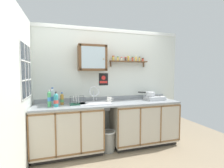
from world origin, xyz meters
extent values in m
plane|color=gray|center=(0.00, 0.00, 0.00)|extent=(5.86, 5.86, 0.00)
cube|color=silver|center=(0.00, 0.68, 1.22)|extent=(3.46, 0.05, 2.44)
cube|color=white|center=(0.00, 0.65, 2.39)|extent=(3.46, 0.02, 0.05)
cube|color=silver|center=(-1.46, -0.27, 1.22)|extent=(0.05, 3.46, 2.44)
cube|color=black|center=(-0.80, 0.38, 0.04)|extent=(1.20, 0.55, 0.08)
cube|color=beige|center=(-0.80, 0.35, 0.49)|extent=(1.22, 0.61, 0.81)
cube|color=brown|center=(-0.80, 0.04, 0.85)|extent=(1.22, 0.01, 0.03)
cube|color=brown|center=(-0.80, 0.04, 0.13)|extent=(1.22, 0.01, 0.03)
cube|color=brown|center=(-1.41, 0.04, 0.49)|extent=(0.02, 0.01, 0.75)
cube|color=brown|center=(-1.00, 0.04, 0.49)|extent=(0.02, 0.01, 0.75)
cube|color=brown|center=(-0.60, 0.04, 0.49)|extent=(0.02, 0.01, 0.75)
cube|color=brown|center=(-0.19, 0.04, 0.49)|extent=(0.02, 0.01, 0.75)
cube|color=black|center=(0.74, 0.38, 0.04)|extent=(1.31, 0.55, 0.08)
cube|color=beige|center=(0.74, 0.35, 0.49)|extent=(1.34, 0.61, 0.81)
cube|color=brown|center=(0.74, 0.04, 0.85)|extent=(1.34, 0.01, 0.03)
cube|color=brown|center=(0.74, 0.04, 0.13)|extent=(1.34, 0.01, 0.03)
cube|color=brown|center=(0.07, 0.04, 0.49)|extent=(0.02, 0.01, 0.75)
cube|color=brown|center=(0.52, 0.04, 0.49)|extent=(0.02, 0.01, 0.75)
cube|color=brown|center=(0.96, 0.04, 0.49)|extent=(0.02, 0.01, 0.75)
cube|color=brown|center=(1.41, 0.04, 0.49)|extent=(0.02, 0.01, 0.75)
cube|color=gray|center=(0.00, 0.35, 0.91)|extent=(2.82, 0.64, 0.03)
cube|color=gray|center=(0.00, 0.65, 0.96)|extent=(2.82, 0.02, 0.08)
cube|color=silver|center=(-0.29, 0.37, 0.93)|extent=(0.59, 0.40, 0.01)
cube|color=slate|center=(-0.29, 0.37, 0.80)|extent=(0.50, 0.33, 0.01)
cube|color=slate|center=(-0.29, 0.54, 0.86)|extent=(0.50, 0.01, 0.12)
cube|color=slate|center=(-0.29, 0.21, 0.86)|extent=(0.50, 0.01, 0.12)
cylinder|color=#4C4C51|center=(-0.29, 0.37, 0.80)|extent=(0.04, 0.04, 0.01)
cylinder|color=silver|center=(-0.28, 0.59, 0.93)|extent=(0.05, 0.05, 0.02)
cylinder|color=silver|center=(-0.28, 0.59, 1.04)|extent=(0.02, 0.02, 0.19)
torus|color=silver|center=(-0.28, 0.50, 1.14)|extent=(0.21, 0.02, 0.21)
cylinder|color=silver|center=(-0.22, 0.59, 0.97)|extent=(0.02, 0.02, 0.05)
cube|color=silver|center=(1.02, 0.39, 0.96)|extent=(0.39, 0.30, 0.08)
cylinder|color=#2D2D2D|center=(0.93, 0.41, 1.00)|extent=(0.15, 0.15, 0.01)
cylinder|color=#2D2D2D|center=(1.12, 0.41, 1.00)|extent=(0.15, 0.15, 0.01)
cylinder|color=black|center=(0.93, 0.25, 0.96)|extent=(0.03, 0.02, 0.03)
cylinder|color=black|center=(1.12, 0.25, 0.96)|extent=(0.03, 0.02, 0.03)
cylinder|color=silver|center=(0.93, 0.41, 1.05)|extent=(0.19, 0.19, 0.09)
torus|color=silver|center=(0.93, 0.41, 1.09)|extent=(0.20, 0.20, 0.01)
cylinder|color=black|center=(0.79, 0.52, 1.08)|extent=(0.15, 0.12, 0.02)
cylinder|color=#4CB266|center=(-1.11, 0.28, 1.05)|extent=(0.06, 0.06, 0.25)
cone|color=#4CB266|center=(-1.11, 0.28, 1.18)|extent=(0.06, 0.06, 0.03)
cylinder|color=white|center=(-1.11, 0.28, 1.21)|extent=(0.03, 0.03, 0.02)
cylinder|color=#3F8CCC|center=(-1.11, 0.28, 1.06)|extent=(0.06, 0.06, 0.07)
cylinder|color=teal|center=(-1.00, 0.25, 1.02)|extent=(0.08, 0.08, 0.21)
cone|color=teal|center=(-1.00, 0.25, 1.15)|extent=(0.07, 0.07, 0.03)
cylinder|color=#262626|center=(-1.00, 0.25, 1.17)|extent=(0.03, 0.03, 0.02)
cylinder|color=#D84C3F|center=(-1.00, 0.25, 1.01)|extent=(0.08, 0.08, 0.06)
cylinder|color=gold|center=(-0.90, 0.42, 1.01)|extent=(0.06, 0.06, 0.18)
cone|color=gold|center=(-0.90, 0.42, 1.12)|extent=(0.06, 0.06, 0.03)
cylinder|color=#2D59B2|center=(-0.90, 0.42, 1.14)|extent=(0.03, 0.03, 0.02)
cylinder|color=#4C9959|center=(-0.90, 0.42, 0.99)|extent=(0.06, 0.06, 0.05)
cylinder|color=silver|center=(-1.06, 0.38, 1.06)|extent=(0.08, 0.08, 0.27)
cone|color=silver|center=(-1.06, 0.38, 1.21)|extent=(0.08, 0.08, 0.04)
cylinder|color=#2D59B2|center=(-1.06, 0.38, 1.24)|extent=(0.04, 0.04, 0.02)
cylinder|color=#3F8CCC|center=(-1.06, 0.38, 1.05)|extent=(0.08, 0.08, 0.08)
cube|color=#26664C|center=(-0.62, 0.38, 0.93)|extent=(0.28, 0.22, 0.01)
cylinder|color=#4C4F54|center=(-0.75, 0.28, 1.00)|extent=(0.01, 0.01, 0.13)
cylinder|color=#4C4F54|center=(-0.49, 0.28, 1.00)|extent=(0.01, 0.01, 0.13)
cylinder|color=#4C4F54|center=(-0.75, 0.48, 1.00)|extent=(0.01, 0.01, 0.13)
cylinder|color=#4C4F54|center=(-0.49, 0.48, 1.00)|extent=(0.01, 0.01, 0.13)
cylinder|color=#4C4F54|center=(-0.62, 0.28, 1.06)|extent=(0.26, 0.01, 0.01)
cylinder|color=#4C4F54|center=(-0.62, 0.48, 1.06)|extent=(0.26, 0.01, 0.01)
cylinder|color=white|center=(-0.69, 0.38, 1.01)|extent=(0.01, 0.16, 0.16)
cylinder|color=white|center=(-0.65, 0.38, 1.01)|extent=(0.01, 0.17, 0.17)
cylinder|color=white|center=(-0.61, 0.38, 1.01)|extent=(0.01, 0.16, 0.16)
cylinder|color=white|center=(0.01, 0.43, 0.97)|extent=(0.10, 0.10, 0.10)
torus|color=white|center=(0.06, 0.42, 0.98)|extent=(0.07, 0.02, 0.07)
cube|color=brown|center=(-0.31, 0.52, 1.80)|extent=(0.55, 0.28, 0.51)
cube|color=silver|center=(-0.31, 0.38, 1.80)|extent=(0.45, 0.01, 0.42)
cube|color=brown|center=(-0.56, 0.38, 1.80)|extent=(0.04, 0.01, 0.48)
cube|color=brown|center=(-0.06, 0.38, 1.80)|extent=(0.04, 0.01, 0.48)
cube|color=brown|center=(-0.31, 0.38, 2.03)|extent=(0.52, 0.01, 0.04)
cube|color=brown|center=(-0.31, 0.38, 1.57)|extent=(0.52, 0.01, 0.04)
sphere|color=olive|center=(-0.12, 0.36, 1.77)|extent=(0.02, 0.02, 0.02)
cube|color=brown|center=(0.49, 0.59, 1.75)|extent=(0.84, 0.14, 0.02)
cube|color=brown|center=(0.11, 0.64, 1.69)|extent=(0.02, 0.03, 0.10)
cube|color=brown|center=(0.88, 0.64, 1.69)|extent=(0.02, 0.03, 0.10)
cylinder|color=#E0C659|center=(0.15, 0.59, 1.81)|extent=(0.05, 0.05, 0.09)
cylinder|color=red|center=(0.15, 0.59, 1.86)|extent=(0.05, 0.05, 0.02)
cylinder|color=#E0C659|center=(0.25, 0.59, 1.80)|extent=(0.04, 0.04, 0.07)
cylinder|color=#33723F|center=(0.25, 0.59, 1.84)|extent=(0.04, 0.04, 0.02)
cylinder|color=silver|center=(0.33, 0.59, 1.80)|extent=(0.04, 0.04, 0.07)
cylinder|color=red|center=(0.33, 0.59, 1.84)|extent=(0.04, 0.04, 0.02)
cylinder|color=#4C3326|center=(0.42, 0.58, 1.80)|extent=(0.05, 0.05, 0.06)
cylinder|color=red|center=(0.42, 0.58, 1.84)|extent=(0.05, 0.05, 0.02)
cylinder|color=gold|center=(0.48, 0.59, 1.81)|extent=(0.04, 0.04, 0.09)
cylinder|color=yellow|center=(0.48, 0.59, 1.86)|extent=(0.04, 0.04, 0.02)
cylinder|color=#CC4C33|center=(0.58, 0.58, 1.80)|extent=(0.04, 0.04, 0.08)
cylinder|color=#33723F|center=(0.58, 0.58, 1.85)|extent=(0.04, 0.04, 0.02)
cylinder|color=#E0C659|center=(0.66, 0.58, 1.81)|extent=(0.04, 0.04, 0.09)
cylinder|color=white|center=(0.66, 0.58, 1.87)|extent=(0.04, 0.04, 0.02)
cylinder|color=#E0C659|center=(0.75, 0.58, 1.80)|extent=(0.04, 0.04, 0.08)
cylinder|color=black|center=(0.75, 0.58, 1.85)|extent=(0.04, 0.04, 0.02)
cylinder|color=#CC4C33|center=(0.83, 0.59, 1.79)|extent=(0.05, 0.05, 0.06)
cylinder|color=black|center=(0.83, 0.59, 1.83)|extent=(0.05, 0.05, 0.02)
cube|color=black|center=(-0.05, 0.65, 1.37)|extent=(0.20, 0.01, 0.26)
cube|color=red|center=(-0.05, 0.65, 1.31)|extent=(0.17, 0.00, 0.05)
cylinder|color=red|center=(-0.05, 0.65, 1.40)|extent=(0.09, 0.00, 0.09)
cube|color=#262D38|center=(-1.42, 0.14, 1.54)|extent=(0.01, 0.63, 0.81)
cube|color=white|center=(-1.43, 0.14, 1.54)|extent=(0.02, 0.68, 0.86)
cube|color=white|center=(-1.41, 0.03, 1.54)|extent=(0.01, 0.02, 0.81)
cube|color=white|center=(-1.41, 0.25, 1.54)|extent=(0.01, 0.02, 0.81)
cube|color=white|center=(-1.41, 0.14, 1.40)|extent=(0.01, 0.63, 0.02)
cube|color=white|center=(-1.41, 0.14, 1.69)|extent=(0.01, 0.63, 0.02)
cylinder|color=gray|center=(-0.06, 0.24, 0.19)|extent=(0.25, 0.25, 0.38)
torus|color=white|center=(-0.06, 0.24, 0.38)|extent=(0.28, 0.28, 0.03)
camera|label=1|loc=(-0.86, -2.67, 1.51)|focal=25.84mm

